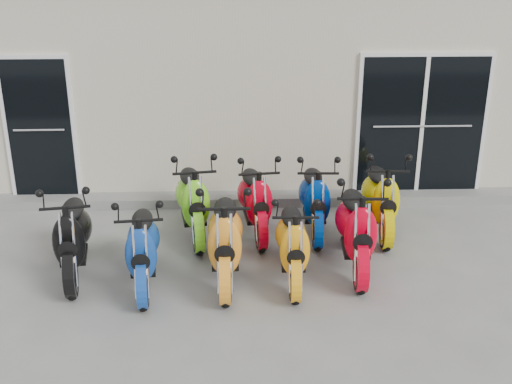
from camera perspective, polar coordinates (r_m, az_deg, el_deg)
ground at (r=8.23m, az=0.15°, el=-6.40°), size 80.00×80.00×0.00m
building at (r=12.67m, az=-0.76°, el=11.27°), size 14.00×6.00×3.20m
front_step at (r=10.03m, az=-0.29°, el=-0.62°), size 14.00×0.40×0.15m
door_left at (r=10.21m, az=-18.68°, el=5.66°), size 1.07×0.08×2.22m
door_right at (r=10.20m, az=14.52°, el=6.10°), size 2.02×0.08×2.22m
scooter_front_black at (r=8.03m, az=-16.09°, el=-2.90°), size 0.90×1.83×1.30m
scooter_front_blue at (r=7.61m, az=-10.12°, el=-3.99°), size 0.78×1.73×1.24m
scooter_front_orange_a at (r=7.60m, az=-2.78°, el=-3.19°), size 0.67×1.84×1.35m
scooter_front_orange_b at (r=7.63m, az=3.30°, el=-3.72°), size 0.64×1.66×1.21m
scooter_front_red at (r=7.95m, az=8.93°, el=-2.28°), size 0.79×1.88×1.36m
scooter_back_green at (r=8.79m, az=-5.66°, el=0.11°), size 0.91×1.86×1.32m
scooter_back_red at (r=8.82m, az=-0.09°, el=0.11°), size 0.79×1.77×1.26m
scooter_back_blue at (r=8.89m, az=5.26°, el=0.16°), size 0.69×1.72×1.26m
scooter_back_yellow at (r=9.02m, az=11.07°, el=0.29°), size 0.74×1.79×1.29m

